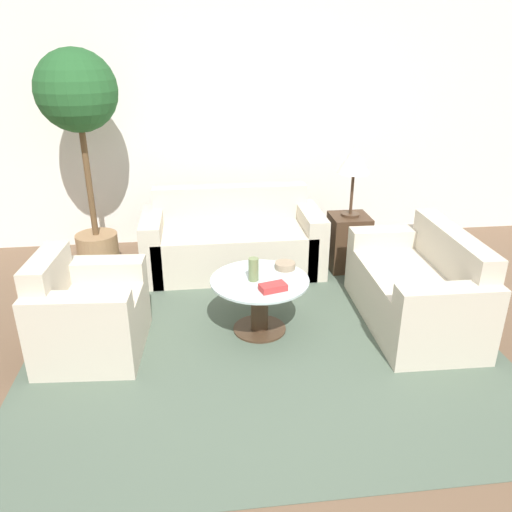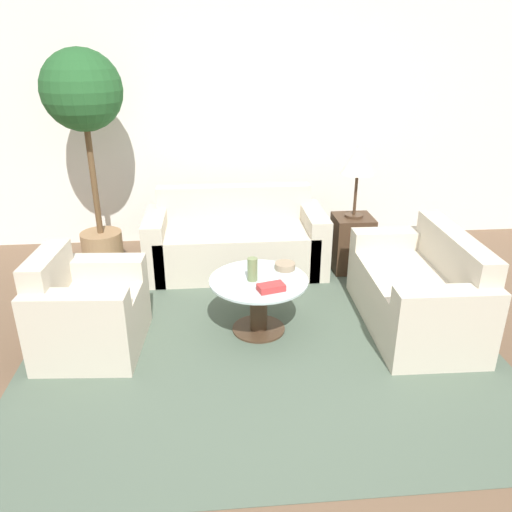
# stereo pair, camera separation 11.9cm
# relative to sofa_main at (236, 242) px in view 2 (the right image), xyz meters

# --- Properties ---
(ground_plane) EXTENTS (14.00, 14.00, 0.00)m
(ground_plane) POSITION_rel_sofa_main_xyz_m (0.12, -1.99, -0.28)
(ground_plane) COLOR brown
(wall_back) EXTENTS (10.00, 0.06, 2.60)m
(wall_back) POSITION_rel_sofa_main_xyz_m (0.12, 0.88, 1.02)
(wall_back) COLOR white
(wall_back) RESTS_ON ground_plane
(rug) EXTENTS (3.55, 3.37, 0.01)m
(rug) POSITION_rel_sofa_main_xyz_m (0.12, -1.25, -0.28)
(rug) COLOR #4C5B4C
(rug) RESTS_ON ground_plane
(sofa_main) EXTENTS (1.78, 0.79, 0.81)m
(sofa_main) POSITION_rel_sofa_main_xyz_m (0.00, 0.00, 0.00)
(sofa_main) COLOR beige
(sofa_main) RESTS_ON ground_plane
(armchair) EXTENTS (0.78, 0.86, 0.78)m
(armchair) POSITION_rel_sofa_main_xyz_m (-1.20, -1.38, 0.00)
(armchair) COLOR beige
(armchair) RESTS_ON ground_plane
(loveseat) EXTENTS (0.78, 1.39, 0.79)m
(loveseat) POSITION_rel_sofa_main_xyz_m (1.45, -1.27, 0.00)
(loveseat) COLOR beige
(loveseat) RESTS_ON ground_plane
(coffee_table) EXTENTS (0.78, 0.78, 0.46)m
(coffee_table) POSITION_rel_sofa_main_xyz_m (0.12, -1.25, 0.01)
(coffee_table) COLOR #422D1E
(coffee_table) RESTS_ON ground_plane
(side_table) EXTENTS (0.38, 0.38, 0.57)m
(side_table) POSITION_rel_sofa_main_xyz_m (1.17, -0.15, 0.00)
(side_table) COLOR #422D1E
(side_table) RESTS_ON ground_plane
(table_lamp) EXTENTS (0.31, 0.31, 0.69)m
(table_lamp) POSITION_rel_sofa_main_xyz_m (1.17, -0.15, 0.83)
(table_lamp) COLOR #422D1E
(table_lamp) RESTS_ON side_table
(potted_plant) EXTENTS (0.75, 0.75, 2.13)m
(potted_plant) POSITION_rel_sofa_main_xyz_m (-1.38, 0.20, 1.26)
(potted_plant) COLOR #93704C
(potted_plant) RESTS_ON ground_plane
(vase) EXTENTS (0.08, 0.08, 0.18)m
(vase) POSITION_rel_sofa_main_xyz_m (0.07, -1.26, 0.27)
(vase) COLOR #6B7A4C
(vase) RESTS_ON coffee_table
(bowl) EXTENTS (0.17, 0.17, 0.05)m
(bowl) POSITION_rel_sofa_main_xyz_m (0.35, -1.08, 0.20)
(bowl) COLOR gray
(bowl) RESTS_ON coffee_table
(book_stack) EXTENTS (0.22, 0.16, 0.05)m
(book_stack) POSITION_rel_sofa_main_xyz_m (0.19, -1.45, 0.20)
(book_stack) COLOR #BC3333
(book_stack) RESTS_ON coffee_table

